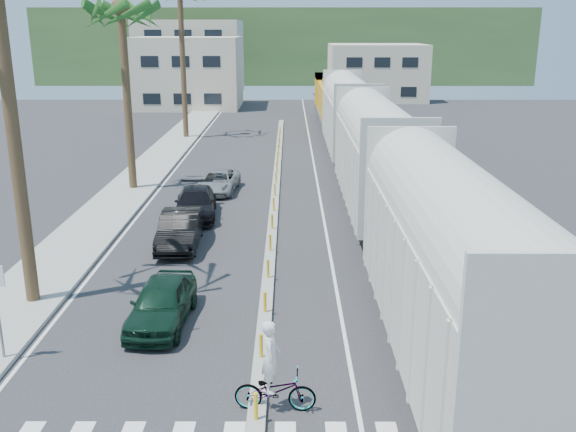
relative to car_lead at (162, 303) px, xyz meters
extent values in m
plane|color=#28282B|center=(3.26, -4.44, -0.73)|extent=(140.00, 140.00, 0.00)
cube|color=gray|center=(-5.24, 20.56, -0.65)|extent=(3.00, 90.00, 0.15)
cube|color=black|center=(7.54, 23.56, -0.70)|extent=(0.12, 100.00, 0.06)
cube|color=black|center=(8.98, 23.56, -0.70)|extent=(0.12, 100.00, 0.06)
cube|color=gray|center=(3.26, 15.56, -0.65)|extent=(0.45, 60.00, 0.15)
cylinder|color=gold|center=(3.26, -5.44, -0.23)|extent=(0.10, 0.10, 0.70)
cylinder|color=gold|center=(3.26, -2.44, -0.23)|extent=(0.10, 0.10, 0.70)
cylinder|color=gold|center=(3.26, 0.56, -0.23)|extent=(0.10, 0.10, 0.70)
cylinder|color=gold|center=(3.26, 3.56, -0.23)|extent=(0.10, 0.10, 0.70)
cylinder|color=gold|center=(3.26, 6.56, -0.23)|extent=(0.10, 0.10, 0.70)
cylinder|color=gold|center=(3.26, 9.56, -0.23)|extent=(0.10, 0.10, 0.70)
cylinder|color=gold|center=(3.26, 12.56, -0.23)|extent=(0.10, 0.10, 0.70)
cylinder|color=gold|center=(3.26, 15.56, -0.23)|extent=(0.10, 0.10, 0.70)
cylinder|color=gold|center=(3.26, 18.56, -0.23)|extent=(0.10, 0.10, 0.70)
cylinder|color=gold|center=(3.26, 21.56, -0.23)|extent=(0.10, 0.10, 0.70)
cylinder|color=gold|center=(3.26, 24.56, -0.23)|extent=(0.10, 0.10, 0.70)
cylinder|color=gold|center=(3.26, 27.56, -0.23)|extent=(0.10, 0.10, 0.70)
cylinder|color=gold|center=(3.26, 30.56, -0.23)|extent=(0.10, 0.10, 0.70)
cylinder|color=gold|center=(3.26, 33.56, -0.23)|extent=(0.10, 0.10, 0.70)
cylinder|color=gold|center=(3.26, 36.56, -0.23)|extent=(0.10, 0.10, 0.70)
cube|color=silver|center=(-3.54, 20.56, -0.72)|extent=(0.12, 90.00, 0.01)
cube|color=silver|center=(5.76, 20.56, -0.72)|extent=(0.12, 90.00, 0.01)
cube|color=beige|center=(8.26, -3.17, 1.97)|extent=(3.00, 12.88, 3.40)
cylinder|color=beige|center=(8.26, -3.17, 3.67)|extent=(2.90, 12.58, 2.90)
cube|color=black|center=(8.26, -3.17, -0.23)|extent=(2.60, 12.88, 1.00)
cube|color=beige|center=(8.26, 11.83, 1.97)|extent=(3.00, 12.88, 3.40)
cylinder|color=beige|center=(8.26, 11.83, 3.67)|extent=(2.90, 12.58, 2.90)
cube|color=black|center=(8.26, 11.83, -0.23)|extent=(2.60, 12.88, 1.00)
cube|color=beige|center=(8.26, 26.83, 1.97)|extent=(3.00, 12.88, 3.40)
cylinder|color=beige|center=(8.26, 26.83, 3.67)|extent=(2.90, 12.58, 2.90)
cube|color=black|center=(8.26, 26.83, -0.23)|extent=(2.60, 12.88, 1.00)
cube|color=#4C4C4F|center=(8.26, 42.83, 0.32)|extent=(3.00, 17.00, 0.50)
cube|color=orange|center=(8.26, 41.83, 1.87)|extent=(2.70, 12.24, 2.60)
cube|color=orange|center=(8.26, 48.61, 2.17)|extent=(3.00, 3.74, 3.20)
cube|color=black|center=(8.26, 42.83, -0.28)|extent=(2.60, 13.60, 0.90)
cylinder|color=brown|center=(-4.74, 1.56, 4.77)|extent=(0.44, 0.44, 11.00)
cylinder|color=brown|center=(-5.04, 17.56, 4.27)|extent=(0.44, 0.44, 10.00)
sphere|color=#195119|center=(-5.04, 17.56, 9.42)|extent=(3.20, 3.20, 3.20)
cylinder|color=brown|center=(-4.74, 35.56, 5.27)|extent=(0.44, 0.44, 12.00)
cube|color=#C0B599|center=(-7.74, 57.56, 3.27)|extent=(12.00, 10.00, 8.00)
cube|color=#C0B599|center=(-9.74, 73.56, 4.27)|extent=(14.00, 12.00, 10.00)
cube|color=#C0B599|center=(15.26, 65.56, 2.77)|extent=(12.00, 10.00, 7.00)
cube|color=#385628|center=(3.26, 95.56, 5.27)|extent=(80.00, 20.00, 12.00)
imported|color=black|center=(0.00, 0.00, 0.00)|extent=(2.14, 4.43, 1.45)
imported|color=black|center=(-0.64, 7.55, 0.04)|extent=(1.86, 4.70, 1.52)
imported|color=black|center=(-0.60, 11.96, -0.02)|extent=(2.87, 5.25, 1.42)
imported|color=#9FA2A4|center=(-0.01, 17.05, -0.12)|extent=(2.74, 4.70, 1.21)
imported|color=#9EA0A5|center=(3.71, -4.80, -0.20)|extent=(0.94, 2.10, 1.06)
imported|color=silver|center=(3.61, -4.80, 0.75)|extent=(0.73, 0.52, 1.85)
camera|label=1|loc=(4.05, -18.71, 8.41)|focal=40.00mm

